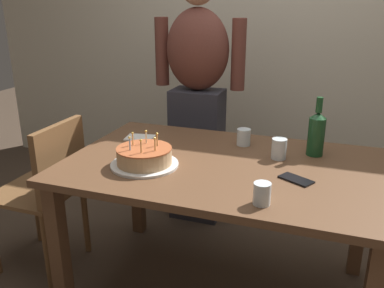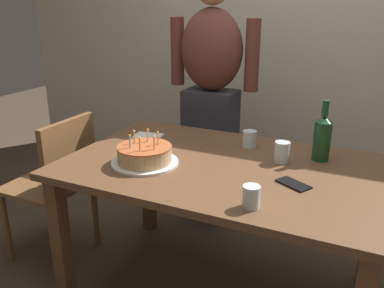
% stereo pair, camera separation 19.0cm
% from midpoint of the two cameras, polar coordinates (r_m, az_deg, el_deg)
% --- Properties ---
extents(back_wall, '(5.20, 0.10, 2.60)m').
position_cam_midpoint_polar(back_wall, '(3.32, 10.29, 16.13)').
color(back_wall, beige).
rests_on(back_wall, ground_plane).
extents(dining_table, '(1.50, 0.96, 0.74)m').
position_cam_midpoint_polar(dining_table, '(1.98, 1.56, -5.28)').
color(dining_table, brown).
rests_on(dining_table, ground_plane).
extents(birthday_cake, '(0.32, 0.32, 0.15)m').
position_cam_midpoint_polar(birthday_cake, '(1.92, -9.52, -1.89)').
color(birthday_cake, white).
rests_on(birthday_cake, dining_table).
extents(water_glass_near, '(0.07, 0.07, 0.10)m').
position_cam_midpoint_polar(water_glass_near, '(2.01, 9.47, -0.71)').
color(water_glass_near, silver).
rests_on(water_glass_near, dining_table).
extents(water_glass_far, '(0.07, 0.07, 0.09)m').
position_cam_midpoint_polar(water_glass_far, '(1.55, 6.33, -7.01)').
color(water_glass_far, silver).
rests_on(water_glass_far, dining_table).
extents(water_glass_side, '(0.07, 0.07, 0.09)m').
position_cam_midpoint_polar(water_glass_side, '(2.18, 4.79, 0.93)').
color(water_glass_side, silver).
rests_on(water_glass_side, dining_table).
extents(wine_bottle, '(0.08, 0.08, 0.30)m').
position_cam_midpoint_polar(wine_bottle, '(2.07, 14.57, 1.51)').
color(wine_bottle, '#194723').
rests_on(wine_bottle, dining_table).
extents(cell_phone, '(0.16, 0.13, 0.01)m').
position_cam_midpoint_polar(cell_phone, '(1.79, 11.46, -4.96)').
color(cell_phone, black).
rests_on(cell_phone, dining_table).
extents(napkin_stack, '(0.17, 0.14, 0.01)m').
position_cam_midpoint_polar(napkin_stack, '(2.32, -9.66, 0.84)').
color(napkin_stack, white).
rests_on(napkin_stack, dining_table).
extents(person_man_bearded, '(0.61, 0.27, 1.66)m').
position_cam_midpoint_polar(person_man_bearded, '(2.70, -1.26, 6.60)').
color(person_man_bearded, '#33333D').
rests_on(person_man_bearded, ground_plane).
extents(dining_chair, '(0.42, 0.42, 0.87)m').
position_cam_midpoint_polar(dining_chair, '(2.41, -21.62, -5.38)').
color(dining_chair, brown).
rests_on(dining_chair, ground_plane).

